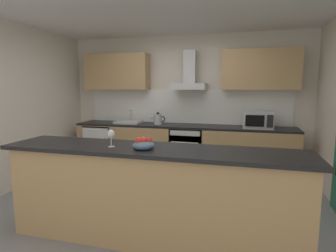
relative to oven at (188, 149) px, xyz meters
name	(u,v)px	position (x,y,z in m)	size (l,w,h in m)	color
ground	(156,207)	(-0.13, -1.60, -0.47)	(5.68, 4.89, 0.02)	gray
ceiling	(154,5)	(-0.13, -1.60, 2.15)	(5.68, 4.89, 0.02)	white
wall_back	(186,103)	(-0.13, 0.41, 0.84)	(5.68, 0.12, 2.60)	silver
wall_left	(5,107)	(-2.53, -1.60, 0.84)	(0.12, 4.89, 2.60)	silver
backsplash_tile	(185,106)	(-0.13, 0.33, 0.77)	(3.98, 0.02, 0.66)	white
counter_back	(181,148)	(-0.13, 0.03, -0.01)	(4.12, 0.60, 0.90)	tan
counter_island	(152,195)	(0.09, -2.41, 0.05)	(3.10, 0.64, 1.00)	tan
upper_cabinets	(184,71)	(-0.13, 0.18, 1.45)	(4.06, 0.32, 0.70)	tan
oven	(188,149)	(0.00, 0.00, 0.00)	(0.60, 0.62, 0.80)	slate
refrigerator	(103,145)	(-1.77, 0.00, -0.03)	(0.58, 0.60, 0.85)	white
microwave	(258,120)	(1.23, -0.03, 0.59)	(0.50, 0.38, 0.30)	#B7BABC
sink	(129,122)	(-1.19, 0.01, 0.47)	(0.50, 0.40, 0.26)	silver
kettle	(158,119)	(-0.57, -0.03, 0.55)	(0.29, 0.15, 0.24)	#B7BABC
range_hood	(190,77)	(0.00, 0.13, 1.33)	(0.62, 0.45, 0.72)	#B7BABC
wine_glass	(111,135)	(-0.31, -2.48, 0.66)	(0.08, 0.08, 0.18)	silver
fruit_bowl	(144,144)	(0.04, -2.48, 0.59)	(0.22, 0.22, 0.13)	slate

